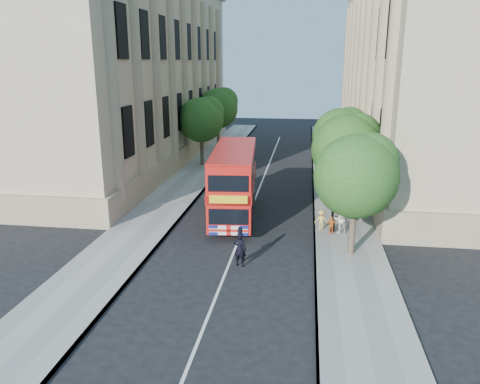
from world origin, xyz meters
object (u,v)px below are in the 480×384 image
at_px(lamp_post, 334,190).
at_px(double_decker_bus, 234,180).
at_px(woman_pedestrian, 340,219).
at_px(box_van, 227,184).
at_px(police_constable, 240,249).

bearing_deg(lamp_post, double_decker_bus, 159.41).
bearing_deg(woman_pedestrian, box_van, -57.53).
distance_m(lamp_post, double_decker_bus, 6.26).
height_order(lamp_post, box_van, lamp_post).
distance_m(lamp_post, box_van, 8.54).
bearing_deg(box_van, woman_pedestrian, -35.81).
height_order(double_decker_bus, box_van, double_decker_bus).
distance_m(double_decker_bus, box_van, 3.13).
height_order(police_constable, woman_pedestrian, woman_pedestrian).
bearing_deg(box_van, police_constable, -77.06).
height_order(double_decker_bus, police_constable, double_decker_bus).
bearing_deg(box_van, double_decker_bus, -71.68).
bearing_deg(box_van, lamp_post, -36.61).
bearing_deg(lamp_post, woman_pedestrian, -19.85).
xyz_separation_m(double_decker_bus, police_constable, (1.40, -7.20, -1.46)).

